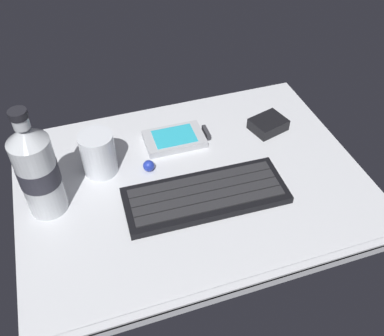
% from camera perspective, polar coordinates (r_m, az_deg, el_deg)
% --- Properties ---
extents(ground_plane, '(0.64, 0.48, 0.03)m').
position_cam_1_polar(ground_plane, '(0.81, 0.05, -2.13)').
color(ground_plane, silver).
extents(keyboard, '(0.29, 0.12, 0.02)m').
position_cam_1_polar(keyboard, '(0.77, 1.81, -3.60)').
color(keyboard, black).
rests_on(keyboard, ground_plane).
extents(handheld_device, '(0.13, 0.08, 0.02)m').
position_cam_1_polar(handheld_device, '(0.88, -1.94, 3.97)').
color(handheld_device, '#B7BABF').
rests_on(handheld_device, ground_plane).
extents(juice_cup, '(0.06, 0.06, 0.09)m').
position_cam_1_polar(juice_cup, '(0.82, -12.23, 1.69)').
color(juice_cup, silver).
rests_on(juice_cup, ground_plane).
extents(water_bottle, '(0.07, 0.07, 0.21)m').
position_cam_1_polar(water_bottle, '(0.74, -19.76, -0.23)').
color(water_bottle, silver).
rests_on(water_bottle, ground_plane).
extents(charger_block, '(0.08, 0.07, 0.02)m').
position_cam_1_polar(charger_block, '(0.92, 10.03, 5.70)').
color(charger_block, black).
rests_on(charger_block, ground_plane).
extents(trackball_mouse, '(0.02, 0.02, 0.02)m').
position_cam_1_polar(trackball_mouse, '(0.82, -5.74, 0.29)').
color(trackball_mouse, '#2338B2').
rests_on(trackball_mouse, ground_plane).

